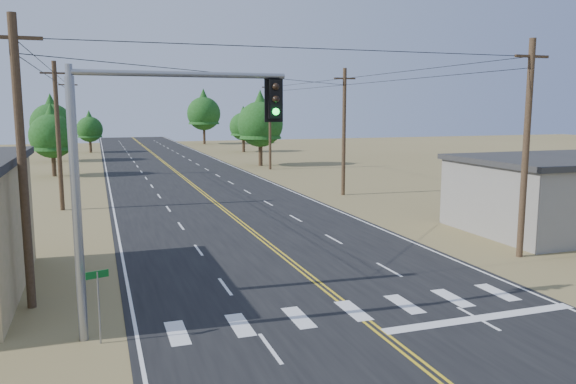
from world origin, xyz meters
name	(u,v)px	position (x,y,z in m)	size (l,w,h in m)	color
road	(220,206)	(0.00, 30.00, 0.01)	(15.00, 200.00, 0.02)	black
utility_pole_left_near	(22,162)	(-10.50, 12.00, 5.12)	(1.80, 0.30, 10.00)	#4C3826
utility_pole_left_mid	(58,135)	(-10.50, 32.00, 5.12)	(1.80, 0.30, 10.00)	#4C3826
utility_pole_left_far	(70,126)	(-10.50, 52.00, 5.12)	(1.80, 0.30, 10.00)	#4C3826
utility_pole_right_near	(526,148)	(10.50, 12.00, 5.12)	(1.80, 0.30, 10.00)	#4C3826
utility_pole_right_mid	(344,131)	(10.50, 32.00, 5.12)	(1.80, 0.30, 10.00)	#4C3826
utility_pole_right_far	(270,124)	(10.50, 52.00, 5.12)	(1.80, 0.30, 10.00)	#4C3826
signal_mast_left	(140,156)	(-6.86, 8.48, 5.49)	(6.56, 0.48, 8.15)	gray
street_sign	(98,295)	(-8.25, 8.00, 1.49)	(0.64, 0.21, 2.23)	gray
tree_left_near	(52,131)	(-12.32, 52.93, 4.56)	(4.48, 4.48, 7.46)	#3F2D1E
tree_left_mid	(51,120)	(-13.48, 70.28, 5.39)	(5.29, 5.29, 8.82)	#3F2D1E
tree_left_far	(90,127)	(-9.00, 84.32, 4.03)	(3.96, 3.96, 6.59)	#3F2D1E
tree_right_near	(260,119)	(10.60, 56.29, 5.56)	(5.45, 5.45, 9.08)	#3F2D1E
tree_right_mid	(243,124)	(14.00, 77.81, 4.47)	(4.38, 4.38, 7.31)	#3F2D1E
tree_right_far	(204,110)	(11.70, 99.39, 6.50)	(6.37, 6.37, 10.62)	#3F2D1E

